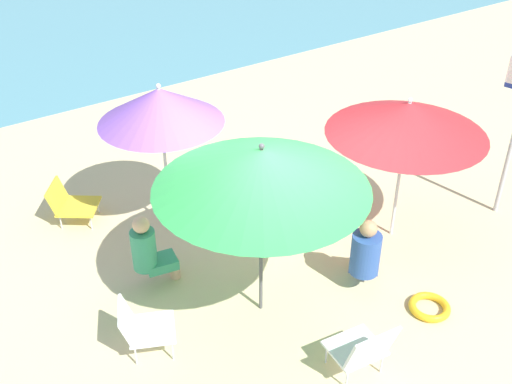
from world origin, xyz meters
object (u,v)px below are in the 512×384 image
(person_a, at_px, (149,251))
(person_b, at_px, (365,253))
(beach_chair_b, at_px, (70,203))
(beach_chair_a, at_px, (363,348))
(umbrella_green, at_px, (262,169))
(umbrella_purple, at_px, (160,106))
(beach_chair_c, at_px, (142,326))
(swim_ring, at_px, (429,307))
(umbrella_red, at_px, (408,118))

(person_a, relative_size, person_b, 1.02)
(beach_chair_b, bearing_deg, person_a, -44.30)
(beach_chair_a, height_order, beach_chair_b, beach_chair_a)
(umbrella_green, bearing_deg, umbrella_purple, 92.92)
(umbrella_green, relative_size, beach_chair_c, 3.19)
(umbrella_green, relative_size, beach_chair_b, 2.85)
(person_a, distance_m, person_b, 2.47)
(person_b, height_order, swim_ring, person_b)
(umbrella_green, xyz_separation_m, umbrella_purple, (-0.10, 1.96, -0.05))
(person_a, distance_m, swim_ring, 3.23)
(umbrella_green, height_order, person_b, umbrella_green)
(beach_chair_c, height_order, person_b, person_b)
(person_a, xyz_separation_m, person_b, (2.02, -1.42, -0.02))
(umbrella_red, relative_size, beach_chair_a, 2.71)
(swim_ring, bearing_deg, umbrella_green, 144.39)
(umbrella_green, relative_size, person_a, 2.25)
(umbrella_red, bearing_deg, swim_ring, -118.11)
(person_b, bearing_deg, umbrella_red, -16.00)
(beach_chair_b, relative_size, person_a, 0.79)
(umbrella_purple, height_order, beach_chair_a, umbrella_purple)
(beach_chair_a, height_order, swim_ring, beach_chair_a)
(swim_ring, bearing_deg, umbrella_red, 61.89)
(umbrella_green, bearing_deg, beach_chair_a, -79.10)
(beach_chair_b, relative_size, beach_chair_c, 1.12)
(umbrella_red, xyz_separation_m, beach_chair_b, (-3.34, 2.66, -1.38))
(beach_chair_c, bearing_deg, person_b, 12.66)
(beach_chair_c, distance_m, person_a, 1.04)
(umbrella_red, distance_m, person_b, 1.66)
(person_b, distance_m, swim_ring, 0.92)
(umbrella_green, height_order, umbrella_red, umbrella_green)
(umbrella_green, bearing_deg, beach_chair_b, 111.59)
(beach_chair_c, bearing_deg, umbrella_green, 17.22)
(umbrella_purple, height_order, person_b, umbrella_purple)
(beach_chair_a, xyz_separation_m, swim_ring, (1.28, 0.25, -0.34))
(umbrella_purple, xyz_separation_m, person_b, (1.30, -2.32, -1.29))
(person_a, xyz_separation_m, swim_ring, (2.36, -2.16, -0.45))
(umbrella_red, relative_size, person_b, 2.03)
(umbrella_green, bearing_deg, beach_chair_c, 172.80)
(umbrella_purple, xyz_separation_m, beach_chair_c, (-1.25, -1.79, -1.43))
(umbrella_red, distance_m, swim_ring, 2.18)
(umbrella_red, relative_size, person_a, 2.00)
(umbrella_green, distance_m, umbrella_red, 2.23)
(beach_chair_a, distance_m, beach_chair_b, 4.41)
(beach_chair_c, distance_m, swim_ring, 3.17)
(beach_chair_b, distance_m, beach_chair_c, 2.68)
(person_a, bearing_deg, person_b, -24.89)
(umbrella_red, relative_size, beach_chair_b, 2.53)
(umbrella_purple, bearing_deg, umbrella_green, -87.08)
(person_a, bearing_deg, umbrella_red, -5.92)
(umbrella_green, height_order, beach_chair_b, umbrella_green)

